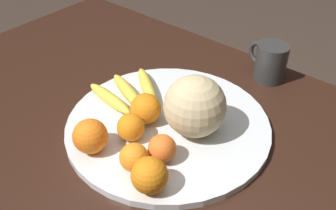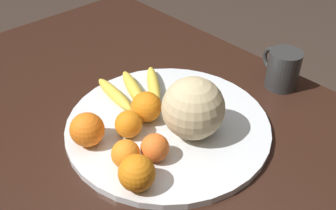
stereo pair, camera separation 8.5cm
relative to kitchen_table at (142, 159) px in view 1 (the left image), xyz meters
The scene contains 11 objects.
kitchen_table is the anchor object (origin of this frame).
fruit_bowl 0.13m from the kitchen_table, 147.21° to the right, with size 0.46×0.46×0.02m.
melon 0.23m from the kitchen_table, 155.87° to the right, with size 0.13×0.13×0.13m.
banana_bunch 0.17m from the kitchen_table, 31.37° to the right, with size 0.19×0.18×0.03m.
orange_front_left 0.20m from the kitchen_table, 153.19° to the left, with size 0.06×0.06×0.06m.
orange_front_right 0.21m from the kitchen_table, 85.18° to the left, with size 0.07×0.07×0.07m.
orange_mid_center 0.16m from the kitchen_table, 143.92° to the right, with size 0.07×0.07×0.07m.
orange_back_left 0.16m from the kitchen_table, 116.42° to the left, with size 0.06×0.06×0.06m.
orange_back_right 0.21m from the kitchen_table, 129.49° to the left, with size 0.06×0.06×0.06m.
orange_top_small 0.26m from the kitchen_table, 138.80° to the left, with size 0.07×0.07×0.07m.
ceramic_mug 0.42m from the kitchen_table, 108.88° to the right, with size 0.12×0.08×0.10m.
Camera 1 is at (-0.49, 0.48, 1.34)m, focal length 42.00 mm.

